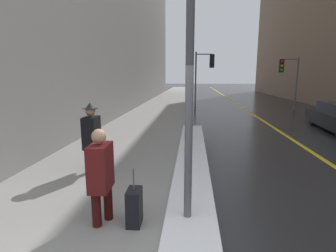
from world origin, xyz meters
The scene contains 9 objects.
sidewalk_slab centered at (-2.00, 15.00, 0.01)m, with size 4.00×80.00×0.01m.
road_centre_stripe centered at (4.00, 15.00, 0.00)m, with size 0.16×80.00×0.00m.
snow_bank_curb centered at (0.25, 4.23, 0.08)m, with size 0.82×9.22×0.16m.
lamp_post centered at (0.19, 1.06, 3.23)m, with size 0.28×0.28×5.47m.
traffic_light_near centered at (1.07, 15.75, 2.86)m, with size 1.31×0.41×3.96m.
traffic_light_far centered at (6.74, 16.46, 2.63)m, with size 1.31×0.32×3.65m.
pedestrian_in_glasses centered at (-1.18, 1.01, 0.86)m, with size 0.31×0.72×1.56m.
pedestrian_nearside centered at (-2.20, 3.25, 0.94)m, with size 0.37×0.75×1.74m.
rolling_suitcase centered at (-0.65, 1.00, 0.30)m, with size 0.23×0.37×0.95m.
Camera 1 is at (0.24, -2.78, 2.35)m, focal length 28.00 mm.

